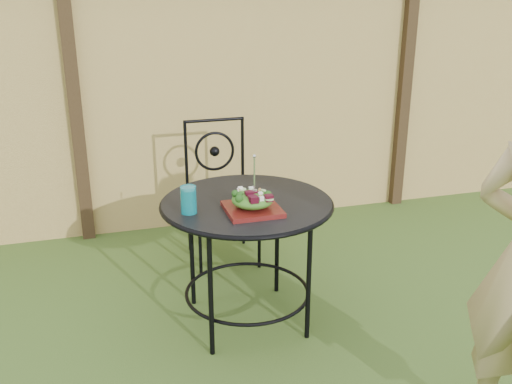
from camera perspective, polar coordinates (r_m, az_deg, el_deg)
ground at (r=2.95m, az=12.01°, el=-18.01°), size 60.00×60.00×0.00m
fence at (r=4.46m, az=-0.48°, el=8.92°), size 8.00×0.12×1.90m
patio_table at (r=3.07m, az=-0.92°, el=-3.31°), size 0.92×0.92×0.72m
patio_chair at (r=3.88m, az=-3.59°, el=0.41°), size 0.46×0.46×0.95m
salad_plate at (r=2.87m, az=-0.36°, el=-1.73°), size 0.27×0.27×0.02m
salad at (r=2.85m, az=-0.36°, el=-0.76°), size 0.21×0.21×0.08m
fork at (r=2.81m, az=-0.17°, el=1.74°), size 0.01×0.01×0.18m
drinking_glass at (r=2.85m, az=-6.76°, el=-0.77°), size 0.08×0.08×0.14m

